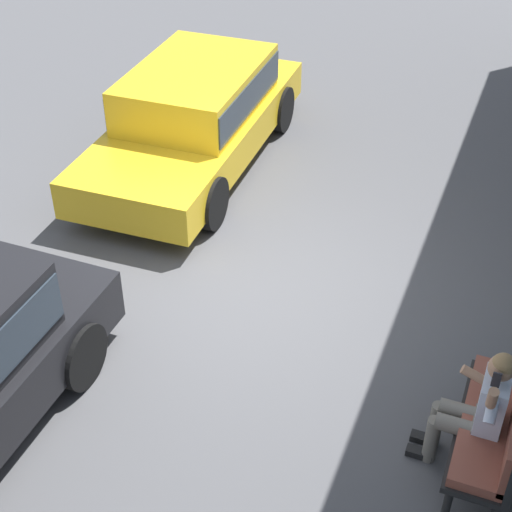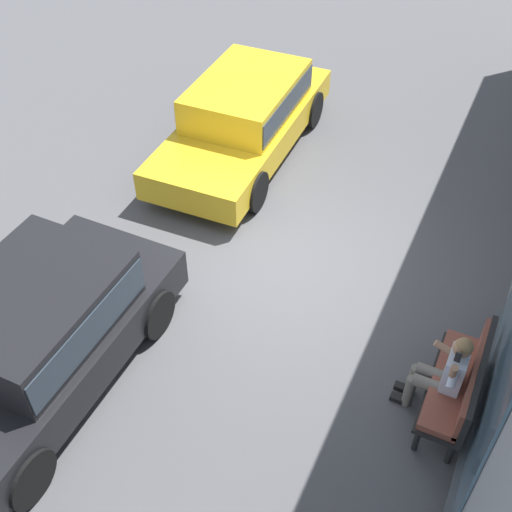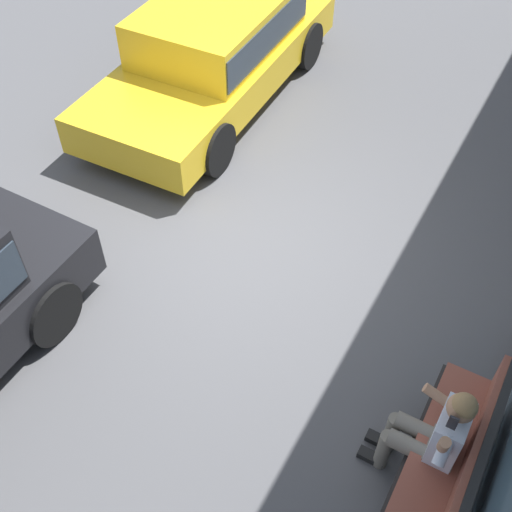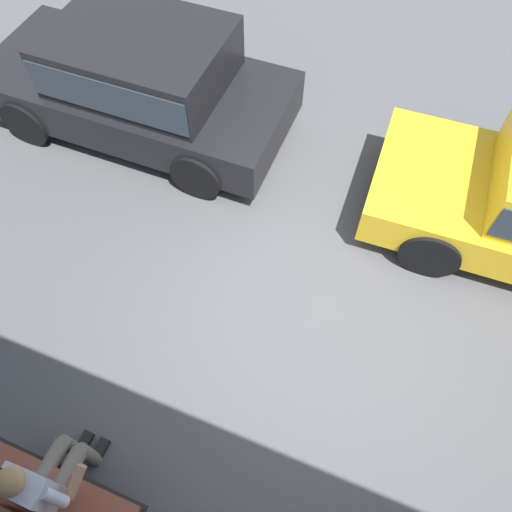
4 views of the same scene
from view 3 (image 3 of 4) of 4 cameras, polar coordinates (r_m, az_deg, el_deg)
The scene contains 4 objects.
ground_plane at distance 7.40m, azimuth -1.09°, elevation 0.97°, with size 60.00×60.00×0.00m, color #4C4C4F.
bench at distance 5.58m, azimuth 17.65°, elevation -16.00°, with size 1.58×0.55×1.01m.
person_on_phone at distance 5.44m, azimuth 15.54°, elevation -14.96°, with size 0.73×0.74×1.34m.
parked_car_near at distance 9.34m, azimuth -3.68°, elevation 18.08°, with size 4.58×2.01×1.40m.
Camera 3 is at (4.34, 2.60, 5.40)m, focal length 45.00 mm.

